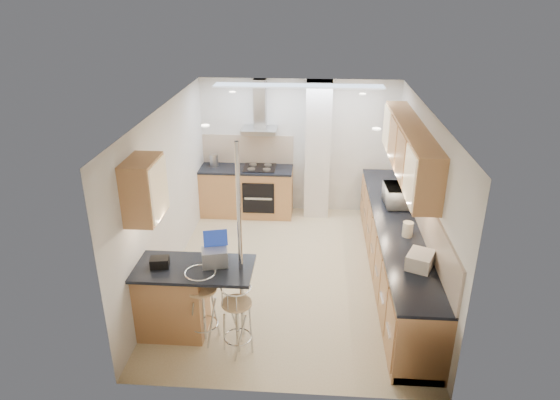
# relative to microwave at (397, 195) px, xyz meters

# --- Properties ---
(ground) EXTENTS (4.80, 4.80, 0.00)m
(ground) POSITION_rel_microwave_xyz_m (-1.57, -0.62, -1.07)
(ground) COLOR #D0BA8A
(ground) RESTS_ON ground
(room_shell) EXTENTS (3.64, 4.84, 2.51)m
(room_shell) POSITION_rel_microwave_xyz_m (-1.24, -0.25, 0.47)
(room_shell) COLOR silver
(room_shell) RESTS_ON ground
(right_counter) EXTENTS (0.63, 4.40, 0.92)m
(right_counter) POSITION_rel_microwave_xyz_m (-0.07, -0.62, -0.61)
(right_counter) COLOR #C4824E
(right_counter) RESTS_ON ground
(back_counter) EXTENTS (1.70, 0.63, 0.92)m
(back_counter) POSITION_rel_microwave_xyz_m (-2.52, 1.48, -0.61)
(back_counter) COLOR #C4824E
(back_counter) RESTS_ON ground
(peninsula) EXTENTS (1.47, 0.72, 0.94)m
(peninsula) POSITION_rel_microwave_xyz_m (-2.69, -2.07, -0.59)
(peninsula) COLOR #C4824E
(peninsula) RESTS_ON ground
(microwave) EXTENTS (0.39, 0.56, 0.30)m
(microwave) POSITION_rel_microwave_xyz_m (0.00, 0.00, 0.00)
(microwave) COLOR white
(microwave) RESTS_ON right_counter
(laptop) EXTENTS (0.35, 0.29, 0.21)m
(laptop) POSITION_rel_microwave_xyz_m (-2.42, -2.00, -0.03)
(laptop) COLOR #96999D
(laptop) RESTS_ON peninsula
(bag) EXTENTS (0.24, 0.19, 0.12)m
(bag) POSITION_rel_microwave_xyz_m (-3.06, -2.09, -0.07)
(bag) COLOR black
(bag) RESTS_ON peninsula
(bar_stool_near) EXTENTS (0.40, 0.40, 0.96)m
(bar_stool_near) POSITION_rel_microwave_xyz_m (-2.56, -2.20, -0.59)
(bar_stool_near) COLOR tan
(bar_stool_near) RESTS_ON ground
(bar_stool_end) EXTENTS (0.49, 0.49, 0.91)m
(bar_stool_end) POSITION_rel_microwave_xyz_m (-2.11, -2.40, -0.62)
(bar_stool_end) COLOR tan
(bar_stool_end) RESTS_ON ground
(jar_a) EXTENTS (0.15, 0.15, 0.18)m
(jar_a) POSITION_rel_microwave_xyz_m (-0.04, 0.06, -0.06)
(jar_a) COLOR white
(jar_a) RESTS_ON right_counter
(jar_b) EXTENTS (0.11, 0.11, 0.16)m
(jar_b) POSITION_rel_microwave_xyz_m (-0.11, 0.19, -0.07)
(jar_b) COLOR white
(jar_b) RESTS_ON right_counter
(jar_c) EXTENTS (0.16, 0.16, 0.20)m
(jar_c) POSITION_rel_microwave_xyz_m (-0.00, -1.05, -0.05)
(jar_c) COLOR beige
(jar_c) RESTS_ON right_counter
(jar_d) EXTENTS (0.12, 0.12, 0.15)m
(jar_d) POSITION_rel_microwave_xyz_m (0.00, -0.98, -0.07)
(jar_d) COLOR white
(jar_d) RESTS_ON right_counter
(bread_bin) EXTENTS (0.40, 0.44, 0.19)m
(bread_bin) POSITION_rel_microwave_xyz_m (0.02, -1.85, -0.06)
(bread_bin) COLOR white
(bread_bin) RESTS_ON right_counter
(kettle) EXTENTS (0.16, 0.16, 0.22)m
(kettle) POSITION_rel_microwave_xyz_m (-3.12, 1.55, -0.04)
(kettle) COLOR #B3B6B8
(kettle) RESTS_ON back_counter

